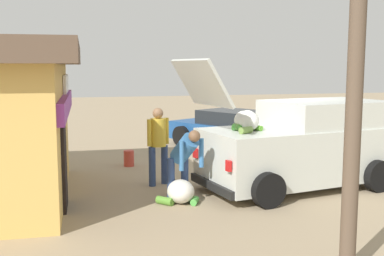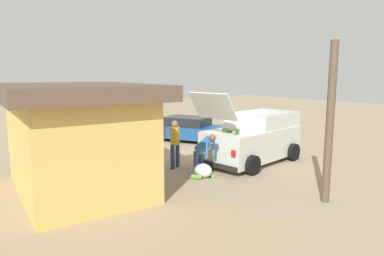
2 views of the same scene
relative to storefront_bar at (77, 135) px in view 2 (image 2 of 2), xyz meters
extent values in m
plane|color=#9E896B|center=(0.86, -6.31, -1.58)|extent=(60.00, 60.00, 0.00)
cube|color=#E0B259|center=(0.00, 0.01, -0.27)|extent=(4.77, 3.17, 2.63)
cube|color=purple|center=(-0.04, -1.58, 0.26)|extent=(4.46, 0.23, 0.36)
cube|color=black|center=(-0.88, -1.52, -0.58)|extent=(0.90, 0.08, 2.00)
cube|color=white|center=(0.99, -1.58, 0.52)|extent=(1.50, 0.10, 0.60)
cube|color=brown|center=(0.00, 0.01, 1.25)|extent=(5.49, 3.90, 0.39)
cube|color=silver|center=(-0.60, -6.29, -0.84)|extent=(2.51, 4.24, 1.11)
cube|color=silver|center=(-0.46, -7.03, -0.01)|extent=(2.17, 2.74, 0.55)
cube|color=black|center=(-0.25, -8.19, -0.04)|extent=(1.53, 0.36, 0.42)
cube|color=silver|center=(-1.01, -4.07, 0.70)|extent=(1.71, 0.86, 0.89)
ellipsoid|color=silver|center=(-0.76, -5.15, -0.09)|extent=(0.46, 0.38, 0.38)
ellipsoid|color=silver|center=(-0.61, -5.09, -0.09)|extent=(0.47, 0.39, 0.39)
ellipsoid|color=silver|center=(-0.42, -5.24, -0.09)|extent=(0.46, 0.38, 0.38)
cylinder|color=olive|center=(-1.15, -4.93, -0.22)|extent=(0.25, 0.31, 0.13)
cylinder|color=#5CA043|center=(-0.66, -4.92, -0.22)|extent=(0.22, 0.16, 0.13)
cylinder|color=#53B645|center=(-0.69, -4.92, -0.22)|extent=(0.23, 0.23, 0.12)
cylinder|color=#5AA92E|center=(-0.80, -5.31, -0.23)|extent=(0.26, 0.20, 0.11)
cube|color=black|center=(-0.97, -4.29, -1.32)|extent=(1.71, 0.39, 0.16)
cube|color=red|center=(-1.67, -4.41, -0.78)|extent=(0.15, 0.08, 0.20)
cube|color=red|center=(-0.28, -4.15, -0.78)|extent=(0.15, 0.08, 0.20)
cylinder|color=black|center=(-1.32, -7.79, -1.25)|extent=(0.34, 0.69, 0.66)
cylinder|color=black|center=(0.61, -7.44, -1.25)|extent=(0.34, 0.69, 0.66)
cylinder|color=black|center=(-1.81, -5.13, -1.25)|extent=(0.34, 0.69, 0.66)
cylinder|color=black|center=(0.11, -4.78, -1.25)|extent=(0.34, 0.69, 0.66)
cube|color=#1E4C8C|center=(4.36, -6.67, -1.10)|extent=(4.65, 3.68, 0.59)
cube|color=#1E2328|center=(4.36, -6.67, -0.59)|extent=(2.57, 2.36, 0.43)
cylinder|color=black|center=(6.11, -6.72, -1.25)|extent=(0.68, 0.52, 0.66)
cylinder|color=black|center=(5.18, -5.12, -1.25)|extent=(0.68, 0.52, 0.66)
cylinder|color=black|center=(3.54, -8.21, -1.25)|extent=(0.68, 0.52, 0.66)
cylinder|color=black|center=(2.61, -6.61, -1.25)|extent=(0.68, 0.52, 0.66)
cylinder|color=navy|center=(0.45, -3.64, -1.15)|extent=(0.15, 0.15, 0.86)
cylinder|color=navy|center=(0.29, -3.34, -1.15)|extent=(0.15, 0.15, 0.86)
cylinder|color=gold|center=(0.37, -3.49, -0.42)|extent=(0.46, 0.46, 0.61)
sphere|color=#8C6647|center=(0.37, -3.49, 0.00)|extent=(0.23, 0.23, 0.23)
cylinder|color=gold|center=(0.48, -3.70, -0.40)|extent=(0.09, 0.09, 0.58)
cylinder|color=gold|center=(0.26, -3.27, -0.40)|extent=(0.09, 0.09, 0.58)
cylinder|color=navy|center=(-0.73, -3.82, -1.17)|extent=(0.15, 0.15, 0.83)
cylinder|color=navy|center=(-0.87, -3.51, -1.17)|extent=(0.15, 0.15, 0.83)
cylinder|color=#3872B2|center=(-1.00, -3.75, -0.55)|extent=(0.74, 0.59, 0.65)
sphere|color=brown|center=(-1.27, -3.88, -0.28)|extent=(0.22, 0.22, 0.22)
cylinder|color=#3872B2|center=(-1.09, -4.06, -0.63)|extent=(0.09, 0.09, 0.56)
cylinder|color=#3872B2|center=(-1.29, -3.62, -0.63)|extent=(0.09, 0.09, 0.56)
ellipsoid|color=silver|center=(-1.09, -3.65, -1.36)|extent=(0.73, 0.59, 0.44)
cylinder|color=#4FAE46|center=(-1.27, -3.88, -1.52)|extent=(0.29, 0.23, 0.13)
cylinder|color=#599531|center=(-0.99, -3.86, -1.52)|extent=(0.26, 0.21, 0.12)
cylinder|color=#589632|center=(-1.16, -3.33, -1.50)|extent=(0.35, 0.34, 0.15)
cylinder|color=#BF3F33|center=(2.50, -3.09, -1.37)|extent=(0.27, 0.27, 0.41)
cylinder|color=brown|center=(-4.64, -4.99, 0.48)|extent=(0.20, 0.20, 4.12)
camera|label=1|loc=(-9.68, -1.69, 1.01)|focal=44.42mm
camera|label=2|loc=(-9.69, 2.73, 1.71)|focal=32.04mm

